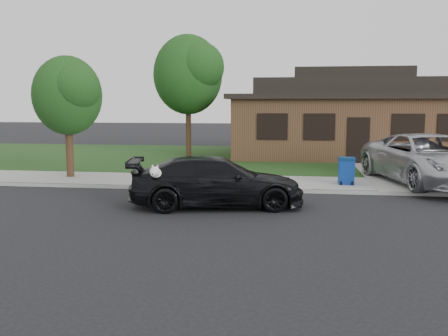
# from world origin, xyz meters

# --- Properties ---
(ground) EXTENTS (120.00, 120.00, 0.00)m
(ground) POSITION_xyz_m (0.00, 0.00, 0.00)
(ground) COLOR black
(ground) RESTS_ON ground
(sidewalk) EXTENTS (60.00, 3.00, 0.12)m
(sidewalk) POSITION_xyz_m (0.00, 5.00, 0.06)
(sidewalk) COLOR gray
(sidewalk) RESTS_ON ground
(curb) EXTENTS (60.00, 0.12, 0.12)m
(curb) POSITION_xyz_m (0.00, 3.50, 0.06)
(curb) COLOR gray
(curb) RESTS_ON ground
(lawn) EXTENTS (60.00, 13.00, 0.13)m
(lawn) POSITION_xyz_m (0.00, 13.00, 0.07)
(lawn) COLOR #193814
(lawn) RESTS_ON ground
(driveway) EXTENTS (4.50, 13.00, 0.14)m
(driveway) POSITION_xyz_m (6.00, 10.00, 0.07)
(driveway) COLOR gray
(driveway) RESTS_ON ground
(sedan) EXTENTS (5.21, 2.89, 1.43)m
(sedan) POSITION_xyz_m (-1.13, 0.96, 0.72)
(sedan) COLOR black
(sedan) RESTS_ON ground
(minivan) EXTENTS (4.22, 6.71, 1.73)m
(minivan) POSITION_xyz_m (5.68, 5.20, 1.00)
(minivan) COLOR #B2B4BA
(minivan) RESTS_ON driveway
(recycling_bin) EXTENTS (0.57, 0.61, 0.94)m
(recycling_bin) POSITION_xyz_m (2.86, 4.83, 0.59)
(recycling_bin) COLOR navy
(recycling_bin) RESTS_ON sidewalk
(house) EXTENTS (12.60, 8.60, 4.65)m
(house) POSITION_xyz_m (4.00, 15.00, 2.13)
(house) COLOR #422B1C
(house) RESTS_ON ground
(tree_0) EXTENTS (3.78, 3.60, 6.34)m
(tree_0) POSITION_xyz_m (-4.34, 12.88, 4.48)
(tree_0) COLOR #332114
(tree_0) RESTS_ON ground
(tree_2) EXTENTS (2.73, 2.60, 4.59)m
(tree_2) POSITION_xyz_m (-7.38, 5.11, 3.27)
(tree_2) COLOR #332114
(tree_2) RESTS_ON ground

